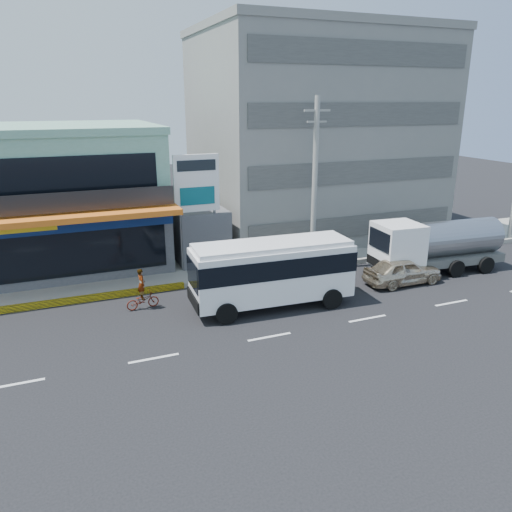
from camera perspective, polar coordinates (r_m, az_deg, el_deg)
The scene contains 12 objects.
ground at distance 21.82m, azimuth 1.55°, elevation -9.23°, with size 120.00×120.00×0.00m, color black.
sidewalk at distance 31.71m, azimuth 3.00°, elevation -0.23°, with size 70.00×5.00×0.30m, color gray.
shop_building at distance 32.30m, azimuth -22.04°, elevation 5.89°, with size 12.40×11.70×8.00m.
concrete_building at distance 37.47m, azimuth 6.66°, elevation 13.13°, with size 16.00×12.00×14.00m, color gray.
gap_structure at distance 31.88m, azimuth -7.06°, elevation 2.75°, with size 3.00×6.00×3.50m, color #424246.
satellite_dish at distance 30.52m, azimuth -6.69°, elevation 5.62°, with size 1.50×1.50×0.15m, color slate.
billboard at distance 28.43m, azimuth -6.78°, elevation 7.52°, with size 2.60×0.18×6.90m.
utility_pole_near at distance 29.15m, azimuth 6.72°, elevation 8.21°, with size 1.60×0.30×10.00m.
minibus at distance 24.17m, azimuth 1.86°, elevation -1.45°, with size 7.97×3.09×3.29m.
sedan at distance 28.69m, azimuth 16.42°, elevation -1.62°, with size 1.78×4.42×1.51m, color beige.
tanker_truck at distance 30.88m, azimuth 19.63°, elevation 1.22°, with size 8.10×3.07×3.13m.
motorcycle_rider at distance 24.94m, azimuth -12.86°, elevation -4.43°, with size 1.65×0.74×2.05m.
Camera 1 is at (-7.83, -17.83, 9.84)m, focal length 35.00 mm.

